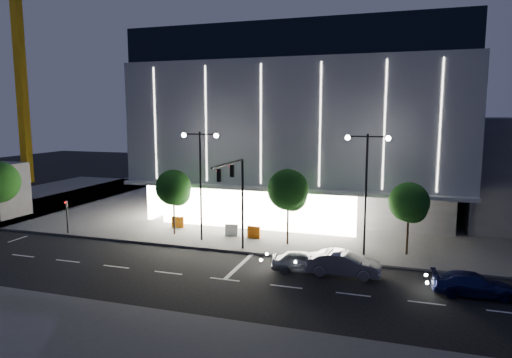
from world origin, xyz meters
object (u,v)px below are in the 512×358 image
object	(u,v)px
street_lamp_west	(200,170)
car_second	(343,264)
tower_crane	(25,44)
barrier_d	(232,230)
car_lead	(302,262)
traffic_mast	(236,189)
tree_mid	(288,192)
car_third	(473,284)
ped_signal_far	(67,213)
barrier_c	(254,232)
tree_left	(174,189)
barrier_a	(178,222)
tree_right	(409,204)
street_lamp_east	(366,176)

from	to	relation	value
street_lamp_west	car_second	distance (m)	13.85
tower_crane	barrier_d	distance (m)	48.82
street_lamp_west	car_lead	xyz separation A→B (m)	(9.37, -4.60, -5.26)
traffic_mast	tree_mid	distance (m)	4.82
car_third	barrier_d	distance (m)	19.18
tree_mid	ped_signal_far	bearing A→B (deg)	-172.45
car_second	tower_crane	bearing A→B (deg)	61.32
tree_mid	car_lead	bearing A→B (deg)	-67.31
car_lead	barrier_c	size ratio (longest dim) A/B	3.70
tower_crane	tree_left	distance (m)	43.96
barrier_a	tree_right	bearing A→B (deg)	-16.57
tree_right	barrier_d	distance (m)	14.51
street_lamp_west	barrier_a	size ratio (longest dim) A/B	8.18
barrier_a	car_lead	bearing A→B (deg)	-40.93
barrier_d	car_lead	bearing A→B (deg)	-48.77
tree_right	barrier_d	bearing A→B (deg)	176.32
tree_right	barrier_a	bearing A→B (deg)	173.97
ped_signal_far	tower_crane	distance (m)	39.63
street_lamp_east	barrier_c	distance (m)	10.69
ped_signal_far	barrier_c	world-z (taller)	ped_signal_far
tree_mid	tree_right	size ratio (longest dim) A/B	1.12
tree_right	barrier_c	size ratio (longest dim) A/B	5.01
tree_left	barrier_c	bearing A→B (deg)	6.78
street_lamp_west	street_lamp_east	size ratio (longest dim) A/B	1.00
street_lamp_east	tree_right	world-z (taller)	street_lamp_east
tower_crane	barrier_c	world-z (taller)	tower_crane
tower_crane	tree_mid	xyz separation A→B (m)	(44.95, -20.98, -16.17)
barrier_d	traffic_mast	bearing A→B (deg)	-73.12
ped_signal_far	car_third	world-z (taller)	ped_signal_far
car_third	street_lamp_west	bearing A→B (deg)	69.75
ped_signal_far	car_third	xyz separation A→B (m)	(31.58, -4.02, -1.23)
car_third	tree_right	bearing A→B (deg)	24.04
ped_signal_far	car_third	size ratio (longest dim) A/B	0.66
tree_left	street_lamp_east	bearing A→B (deg)	-3.65
barrier_a	barrier_c	xyz separation A→B (m)	(7.68, -1.27, 0.00)
street_lamp_west	car_third	xyz separation A→B (m)	(19.58, -5.52, -5.30)
street_lamp_west	barrier_c	xyz separation A→B (m)	(3.91, 1.84, -5.31)
ped_signal_far	barrier_d	world-z (taller)	ped_signal_far
tree_mid	barrier_a	xyz separation A→B (m)	(-10.79, 2.09, -3.68)
traffic_mast	car_third	world-z (taller)	traffic_mast
tree_right	car_second	bearing A→B (deg)	-125.95
car_second	barrier_a	distance (m)	17.54
car_second	traffic_mast	bearing A→B (deg)	76.60
barrier_c	ped_signal_far	bearing A→B (deg)	-163.39
tree_left	car_third	size ratio (longest dim) A/B	1.26
traffic_mast	barrier_d	distance (m)	6.68
tree_left	barrier_d	size ratio (longest dim) A/B	5.20
car_second	street_lamp_east	bearing A→B (deg)	-12.81
traffic_mast	tree_mid	xyz separation A→B (m)	(3.03, 3.68, -0.69)
ped_signal_far	tree_right	bearing A→B (deg)	5.14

